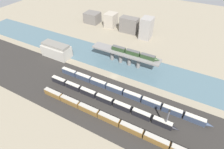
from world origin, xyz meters
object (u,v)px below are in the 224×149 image
Objects in this scene: train_yard_mid at (106,100)px; train_yard_far at (125,93)px; train_on_bridge at (134,53)px; signal_tower at (167,119)px; warehouse_building at (56,50)px; train_yard_near at (111,120)px.

train_yard_mid is 13.08m from train_yard_far.
train_yard_far is at bearing -76.99° from train_on_bridge.
train_on_bridge is at bearing 130.61° from signal_tower.
train_on_bridge is 1.58× the size of warehouse_building.
train_on_bridge is 0.43× the size of train_yard_mid.
train_yard_mid is (-9.46, 11.15, -0.00)m from train_yard_near.
train_yard_mid is 6.19× the size of signal_tower.
train_yard_near and train_yard_far have the same top height.
train_on_bridge is 0.39× the size of train_yard_near.
train_yard_far is at bearing 54.50° from train_yard_mid.
signal_tower is at bearing 22.76° from train_yard_near.
train_yard_far is at bearing 94.89° from train_yard_near.
signal_tower is at bearing -14.45° from warehouse_building.
train_on_bridge is 55.10m from signal_tower.
warehouse_building is 1.70× the size of signal_tower.
train_yard_mid is (-0.42, -41.71, -9.64)m from train_on_bridge.
warehouse_building is (-61.15, -16.71, -6.35)m from train_on_bridge.
train_on_bridge is 2.69× the size of signal_tower.
signal_tower reaches higher than train_yard_near.
signal_tower reaches higher than warehouse_building.
train_yard_near reaches higher than train_yard_mid.
train_yard_far is 4.30× the size of warehouse_building.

